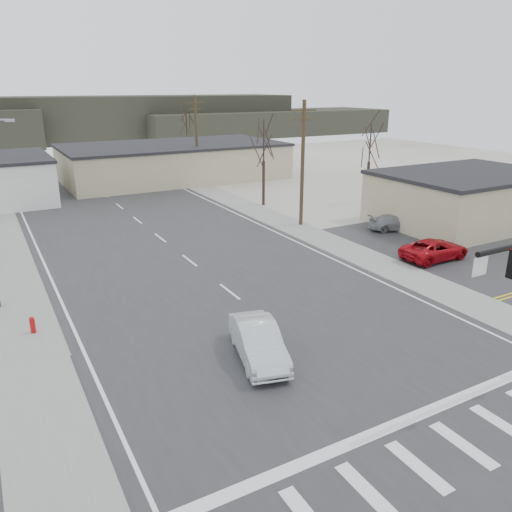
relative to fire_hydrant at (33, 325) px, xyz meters
The scene contains 22 objects.
ground 12.97m from the fire_hydrant, 38.11° to the right, with size 140.00×140.00×0.00m, color silver.
main_road 12.38m from the fire_hydrant, 34.46° to the left, with size 18.00×110.00×0.05m, color #28282B.
cross_road 12.97m from the fire_hydrant, 38.11° to the right, with size 90.00×10.00×0.04m, color #28282B.
parking_lot 30.27m from the fire_hydrant, ahead, with size 18.00×20.00×0.03m, color #28282B.
sidewalk_left 12.01m from the fire_hydrant, 91.91° to the left, with size 3.00×90.00×0.06m, color gray.
sidewalk_right 24.02m from the fire_hydrant, 29.98° to the left, with size 3.00×90.00×0.06m, color gray.
fire_hydrant is the anchor object (origin of this frame).
building_right_far 41.32m from the fire_hydrant, 60.70° to the left, with size 26.30×14.30×4.30m.
building_lot 34.48m from the fire_hydrant, ahead, with size 14.30×10.30×4.30m.
upole_right_a 24.37m from the fire_hydrant, 24.74° to the left, with size 2.20×0.30×10.00m.
upole_right_b 38.96m from the fire_hydrant, 55.86° to the left, with size 2.20×0.30×10.00m.
tree_right_mid 29.48m from the fire_hydrant, 38.41° to the left, with size 3.74×3.74×8.33m.
tree_right_far 50.96m from the fire_hydrant, 60.20° to the left, with size 3.52×3.52×7.84m.
tree_lot 35.48m from the fire_hydrant, 23.50° to the left, with size 3.52×3.52×7.84m.
hill_center 91.63m from the fire_hydrant, 74.02° to the left, with size 80.00×18.00×9.00m, color #333026.
hill_right 101.75m from the fire_hydrant, 53.72° to the left, with size 60.00×18.00×5.50m, color #333026.
sedan_crossing 10.75m from the fire_hydrant, 41.22° to the right, with size 1.64×4.71×1.55m, color #B7BEC2.
car_far_a 41.39m from the fire_hydrant, 69.15° to the left, with size 2.23×5.49×1.59m, color black.
car_far_b 52.85m from the fire_hydrant, 84.84° to the left, with size 1.45×3.61×1.23m, color black.
car_parked_red 24.62m from the fire_hydrant, ahead, with size 2.25×4.88×1.36m, color #A20811.
car_parked_dark_a 30.22m from the fire_hydrant, ahead, with size 1.87×4.65×1.59m, color black.
car_parked_silver 27.82m from the fire_hydrant, 10.35° to the left, with size 1.69×4.16×1.21m, color gray.
Camera 1 is at (-11.23, -15.32, 10.97)m, focal length 35.00 mm.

